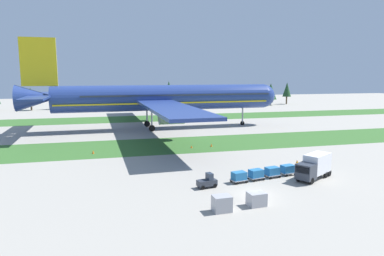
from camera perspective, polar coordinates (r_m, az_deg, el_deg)
ground_plane at (r=45.69m, az=10.43°, el=-10.66°), size 400.00×400.00×0.00m
grass_strip_near at (r=76.27m, az=-0.08°, el=-2.64°), size 320.00×17.62×0.01m
grass_strip_far at (r=122.05m, az=-5.52°, el=1.62°), size 320.00×17.62×0.01m
airliner at (r=97.33m, az=-5.71°, el=4.94°), size 71.62×87.84×24.18m
baggage_tug at (r=47.41m, az=2.53°, el=-8.76°), size 2.80×1.78×1.97m
cargo_dolly_lead at (r=49.83m, az=7.69°, el=-7.83°), size 2.45×1.90×1.55m
cargo_dolly_second at (r=51.42m, az=10.43°, el=-7.37°), size 2.45×1.90×1.55m
cargo_dolly_third at (r=53.12m, az=12.98°, el=-6.93°), size 2.45×1.90×1.55m
cargo_dolly_fourth at (r=54.92m, az=15.38°, el=-6.50°), size 2.45×1.90×1.55m
catering_truck at (r=53.87m, az=19.34°, el=-5.85°), size 7.16×5.51×3.58m
ground_crew_marshaller at (r=57.56m, az=16.79°, el=-5.83°), size 0.36×0.53×1.74m
uld_container_0 at (r=39.70m, az=4.90°, el=-12.20°), size 2.08×1.70×1.79m
uld_container_1 at (r=41.86m, az=10.50°, el=-11.34°), size 2.13×1.77×1.58m
taxiway_marker_0 at (r=73.65m, az=3.18°, el=-2.79°), size 0.44×0.44×0.69m
taxiway_marker_1 at (r=69.69m, az=-15.86°, el=-3.80°), size 0.44×0.44×0.66m
taxiway_marker_2 at (r=72.23m, az=-0.09°, el=-3.08°), size 0.44×0.44×0.52m
distant_tree_line at (r=161.49m, az=-7.06°, el=5.79°), size 152.49×9.57×12.05m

